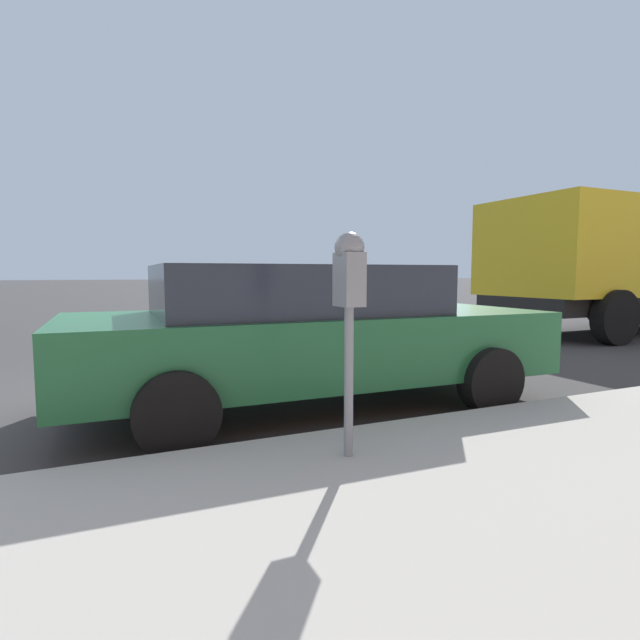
% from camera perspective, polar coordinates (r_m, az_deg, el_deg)
% --- Properties ---
extents(ground_plane, '(220.00, 220.00, 0.00)m').
position_cam_1_polar(ground_plane, '(5.75, -17.99, -8.41)').
color(ground_plane, '#3D3A3A').
extents(parking_meter, '(0.21, 0.19, 1.44)m').
position_cam_1_polar(parking_meter, '(3.16, 3.35, 3.80)').
color(parking_meter, gray).
rests_on(parking_meter, sidewalk).
extents(car_green, '(2.20, 4.74, 1.42)m').
position_cam_1_polar(car_green, '(5.03, -1.41, -1.27)').
color(car_green, '#1E5B33').
rests_on(car_green, ground_plane).
extents(dump_truck, '(3.05, 7.53, 2.85)m').
position_cam_1_polar(dump_truck, '(13.75, 32.62, 5.56)').
color(dump_truck, black).
rests_on(dump_truck, ground_plane).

